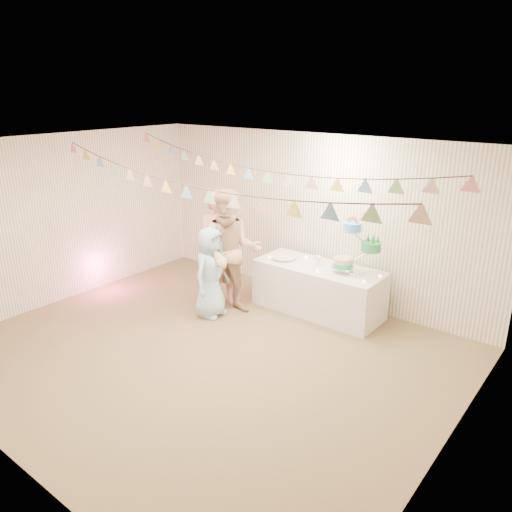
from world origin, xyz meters
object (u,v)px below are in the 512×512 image
Objects in this scene: table at (318,289)px; cake_stand at (356,246)px; person_adult_a at (220,249)px; person_child at (211,272)px; person_adult_b at (231,253)px.

table is 0.95m from cake_stand.
person_adult_a is 1.32× the size of person_child.
person_child is (-1.17, -1.10, 0.32)m from table.
person_adult_b reaches higher than person_adult_a.
person_child is at bearing -162.36° from person_adult_b.
person_child reaches higher than table.
cake_stand reaches higher than person_child.
table is 1.43× the size of person_child.
cake_stand is 0.43× the size of person_adult_a.
person_adult_b is at bearing -36.34° from person_child.
cake_stand reaches higher than table.
person_adult_b is at bearing -150.73° from cake_stand.
person_adult_a is at bearing -159.22° from cake_stand.
person_adult_a reaches higher than person_child.
person_adult_a is at bearing -153.64° from table.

